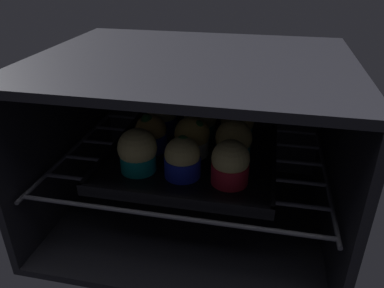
{
  "coord_description": "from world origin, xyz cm",
  "views": [
    {
      "loc": [
        14.09,
        -44.5,
        52.87
      ],
      "look_at": [
        0.0,
        22.15,
        17.46
      ],
      "focal_mm": 34.86,
      "sensor_mm": 36.0,
      "label": 1
    }
  ],
  "objects_px": {
    "muffin_row0_col0": "(138,151)",
    "muffin_row2_col0": "(162,117)",
    "muffin_row0_col1": "(181,158)",
    "muffin_row1_col0": "(151,134)",
    "muffin_row1_col1": "(194,138)",
    "muffin_row2_col2": "(237,124)",
    "muffin_row0_col2": "(230,164)",
    "muffin_row2_col1": "(202,120)",
    "muffin_row1_col2": "(233,141)",
    "baking_tray": "(192,156)"
  },
  "relations": [
    {
      "from": "muffin_row0_col0",
      "to": "muffin_row2_col0",
      "type": "relative_size",
      "value": 1.05
    },
    {
      "from": "baking_tray",
      "to": "muffin_row1_col1",
      "type": "height_order",
      "value": "muffin_row1_col1"
    },
    {
      "from": "muffin_row1_col2",
      "to": "muffin_row2_col2",
      "type": "height_order",
      "value": "muffin_row2_col2"
    },
    {
      "from": "muffin_row1_col0",
      "to": "muffin_row2_col0",
      "type": "height_order",
      "value": "muffin_row1_col0"
    },
    {
      "from": "muffin_row2_col1",
      "to": "baking_tray",
      "type": "bearing_deg",
      "value": -92.47
    },
    {
      "from": "muffin_row0_col1",
      "to": "muffin_row2_col2",
      "type": "relative_size",
      "value": 0.96
    },
    {
      "from": "muffin_row1_col0",
      "to": "muffin_row2_col0",
      "type": "xyz_separation_m",
      "value": [
        -0.0,
        0.09,
        0.0
      ]
    },
    {
      "from": "muffin_row1_col1",
      "to": "muffin_row2_col1",
      "type": "bearing_deg",
      "value": 89.5
    },
    {
      "from": "baking_tray",
      "to": "muffin_row0_col0",
      "type": "bearing_deg",
      "value": -135.98
    },
    {
      "from": "muffin_row0_col0",
      "to": "muffin_row1_col1",
      "type": "relative_size",
      "value": 1.04
    },
    {
      "from": "muffin_row1_col1",
      "to": "muffin_row1_col2",
      "type": "height_order",
      "value": "same"
    },
    {
      "from": "baking_tray",
      "to": "muffin_row0_col1",
      "type": "relative_size",
      "value": 4.27
    },
    {
      "from": "muffin_row1_col2",
      "to": "muffin_row2_col2",
      "type": "relative_size",
      "value": 0.99
    },
    {
      "from": "muffin_row0_col2",
      "to": "muffin_row2_col2",
      "type": "bearing_deg",
      "value": 91.76
    },
    {
      "from": "muffin_row2_col1",
      "to": "muffin_row2_col2",
      "type": "distance_m",
      "value": 0.08
    },
    {
      "from": "muffin_row2_col0",
      "to": "muffin_row2_col2",
      "type": "xyz_separation_m",
      "value": [
        0.17,
        -0.01,
        0.0
      ]
    },
    {
      "from": "baking_tray",
      "to": "muffin_row2_col2",
      "type": "distance_m",
      "value": 0.13
    },
    {
      "from": "muffin_row0_col2",
      "to": "muffin_row1_col0",
      "type": "height_order",
      "value": "same"
    },
    {
      "from": "muffin_row0_col1",
      "to": "muffin_row0_col0",
      "type": "bearing_deg",
      "value": 178.92
    },
    {
      "from": "muffin_row1_col2",
      "to": "muffin_row0_col2",
      "type": "bearing_deg",
      "value": -87.32
    },
    {
      "from": "muffin_row0_col2",
      "to": "muffin_row2_col0",
      "type": "distance_m",
      "value": 0.25
    },
    {
      "from": "muffin_row1_col2",
      "to": "muffin_row2_col2",
      "type": "xyz_separation_m",
      "value": [
        -0.0,
        0.08,
        0.0
      ]
    },
    {
      "from": "muffin_row2_col2",
      "to": "muffin_row1_col0",
      "type": "bearing_deg",
      "value": -154.78
    },
    {
      "from": "muffin_row0_col2",
      "to": "muffin_row2_col1",
      "type": "height_order",
      "value": "same"
    },
    {
      "from": "muffin_row0_col1",
      "to": "muffin_row0_col2",
      "type": "height_order",
      "value": "muffin_row0_col2"
    },
    {
      "from": "muffin_row0_col1",
      "to": "muffin_row1_col0",
      "type": "distance_m",
      "value": 0.12
    },
    {
      "from": "muffin_row0_col2",
      "to": "muffin_row1_col1",
      "type": "distance_m",
      "value": 0.13
    },
    {
      "from": "baking_tray",
      "to": "muffin_row2_col1",
      "type": "xyz_separation_m",
      "value": [
        0.0,
        0.09,
        0.04
      ]
    },
    {
      "from": "muffin_row1_col0",
      "to": "muffin_row0_col2",
      "type": "bearing_deg",
      "value": -27.66
    },
    {
      "from": "muffin_row0_col0",
      "to": "muffin_row1_col0",
      "type": "height_order",
      "value": "muffin_row0_col0"
    },
    {
      "from": "muffin_row0_col0",
      "to": "muffin_row1_col1",
      "type": "height_order",
      "value": "muffin_row0_col0"
    },
    {
      "from": "muffin_row0_col0",
      "to": "muffin_row0_col2",
      "type": "distance_m",
      "value": 0.18
    },
    {
      "from": "muffin_row0_col0",
      "to": "muffin_row2_col2",
      "type": "bearing_deg",
      "value": 44.45
    },
    {
      "from": "muffin_row1_col0",
      "to": "muffin_row2_col1",
      "type": "relative_size",
      "value": 1.0
    },
    {
      "from": "muffin_row0_col2",
      "to": "baking_tray",
      "type": "bearing_deg",
      "value": 134.48
    },
    {
      "from": "muffin_row1_col1",
      "to": "baking_tray",
      "type": "bearing_deg",
      "value": -166.86
    },
    {
      "from": "baking_tray",
      "to": "muffin_row0_col2",
      "type": "relative_size",
      "value": 4.09
    },
    {
      "from": "muffin_row2_col1",
      "to": "muffin_row1_col0",
      "type": "bearing_deg",
      "value": -136.48
    },
    {
      "from": "muffin_row0_col1",
      "to": "muffin_row2_col2",
      "type": "distance_m",
      "value": 0.19
    },
    {
      "from": "baking_tray",
      "to": "muffin_row2_col0",
      "type": "xyz_separation_m",
      "value": [
        -0.09,
        0.09,
        0.04
      ]
    },
    {
      "from": "muffin_row1_col1",
      "to": "muffin_row2_col2",
      "type": "height_order",
      "value": "muffin_row2_col2"
    },
    {
      "from": "baking_tray",
      "to": "muffin_row2_col1",
      "type": "height_order",
      "value": "muffin_row2_col1"
    },
    {
      "from": "muffin_row0_col2",
      "to": "muffin_row2_col1",
      "type": "bearing_deg",
      "value": 115.25
    },
    {
      "from": "muffin_row0_col0",
      "to": "muffin_row1_col2",
      "type": "xyz_separation_m",
      "value": [
        0.17,
        0.08,
        -0.0
      ]
    },
    {
      "from": "muffin_row0_col0",
      "to": "muffin_row0_col1",
      "type": "bearing_deg",
      "value": -1.08
    },
    {
      "from": "baking_tray",
      "to": "muffin_row2_col1",
      "type": "distance_m",
      "value": 0.1
    },
    {
      "from": "muffin_row1_col1",
      "to": "muffin_row2_col2",
      "type": "distance_m",
      "value": 0.12
    },
    {
      "from": "baking_tray",
      "to": "muffin_row0_col2",
      "type": "distance_m",
      "value": 0.13
    },
    {
      "from": "muffin_row1_col2",
      "to": "muffin_row1_col1",
      "type": "bearing_deg",
      "value": 179.62
    },
    {
      "from": "muffin_row0_col1",
      "to": "muffin_row2_col0",
      "type": "height_order",
      "value": "muffin_row2_col0"
    }
  ]
}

